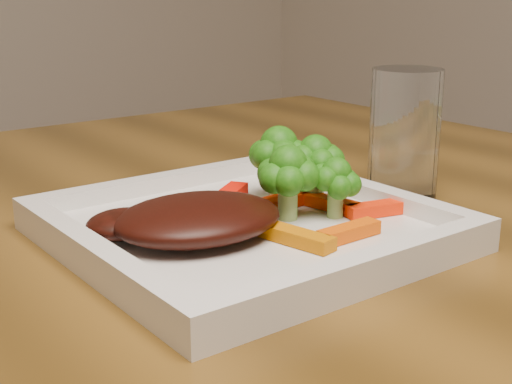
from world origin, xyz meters
TOP-DOWN VIEW (x-y plane):
  - plate at (0.41, 0.08)m, footprint 0.27×0.27m
  - steak at (0.36, 0.08)m, footprint 0.14×0.12m
  - broccoli_0 at (0.47, 0.12)m, footprint 0.08×0.08m
  - broccoli_1 at (0.49, 0.10)m, footprint 0.06×0.06m
  - broccoli_2 at (0.48, 0.06)m, footprint 0.06×0.06m
  - broccoli_3 at (0.44, 0.08)m, footprint 0.07×0.07m
  - carrot_0 at (0.45, 0.01)m, footprint 0.05×0.01m
  - carrot_1 at (0.51, 0.04)m, footprint 0.06×0.03m
  - carrot_2 at (0.41, 0.03)m, footprint 0.03×0.06m
  - carrot_3 at (0.51, 0.14)m, footprint 0.05×0.03m
  - carrot_4 at (0.43, 0.14)m, footprint 0.06×0.05m
  - carrot_5 at (0.49, 0.07)m, footprint 0.02×0.05m
  - carrot_6 at (0.47, 0.10)m, footprint 0.07×0.02m
  - drinking_glass at (0.59, 0.09)m, footprint 0.08×0.08m

SIDE VIEW (x-z plane):
  - plate at x=0.41m, z-range 0.75..0.76m
  - carrot_0 at x=0.45m, z-range 0.76..0.77m
  - carrot_1 at x=0.51m, z-range 0.76..0.77m
  - carrot_2 at x=0.41m, z-range 0.76..0.77m
  - carrot_3 at x=0.51m, z-range 0.76..0.77m
  - carrot_4 at x=0.43m, z-range 0.76..0.77m
  - carrot_5 at x=0.49m, z-range 0.76..0.77m
  - carrot_6 at x=0.47m, z-range 0.76..0.77m
  - steak at x=0.36m, z-range 0.76..0.79m
  - broccoli_2 at x=0.48m, z-range 0.76..0.82m
  - broccoli_3 at x=0.44m, z-range 0.76..0.82m
  - broccoli_1 at x=0.49m, z-range 0.76..0.83m
  - broccoli_0 at x=0.47m, z-range 0.76..0.83m
  - drinking_glass at x=0.59m, z-range 0.75..0.87m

